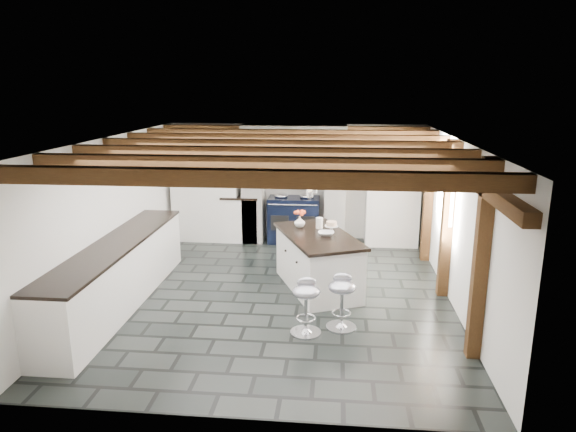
# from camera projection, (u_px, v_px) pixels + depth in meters

# --- Properties ---
(ground) EXTENTS (6.00, 6.00, 0.00)m
(ground) POSITION_uv_depth(u_px,v_px,m) (279.00, 293.00, 7.68)
(ground) COLOR black
(ground) RESTS_ON ground
(room_shell) EXTENTS (6.00, 6.03, 6.00)m
(room_shell) POSITION_uv_depth(u_px,v_px,m) (253.00, 203.00, 8.84)
(room_shell) COLOR white
(room_shell) RESTS_ON ground
(range_cooker) EXTENTS (1.00, 0.63, 0.99)m
(range_cooker) POSITION_uv_depth(u_px,v_px,m) (294.00, 219.00, 10.15)
(range_cooker) COLOR black
(range_cooker) RESTS_ON ground
(kitchen_island) EXTENTS (1.50, 1.95, 1.15)m
(kitchen_island) POSITION_uv_depth(u_px,v_px,m) (318.00, 261.00, 7.79)
(kitchen_island) COLOR white
(kitchen_island) RESTS_ON ground
(bar_stool_near) EXTENTS (0.39, 0.39, 0.72)m
(bar_stool_near) POSITION_uv_depth(u_px,v_px,m) (342.00, 295.00, 6.48)
(bar_stool_near) COLOR silver
(bar_stool_near) RESTS_ON ground
(bar_stool_far) EXTENTS (0.41, 0.41, 0.72)m
(bar_stool_far) POSITION_uv_depth(u_px,v_px,m) (306.00, 300.00, 6.34)
(bar_stool_far) COLOR silver
(bar_stool_far) RESTS_ON ground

